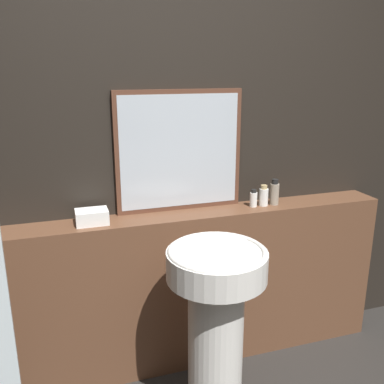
{
  "coord_description": "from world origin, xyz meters",
  "views": [
    {
      "loc": [
        -0.69,
        -0.72,
        1.76
      ],
      "look_at": [
        -0.01,
        1.36,
        1.12
      ],
      "focal_mm": 40.0,
      "sensor_mm": 36.0,
      "label": 1
    }
  ],
  "objects": [
    {
      "name": "lotion_bottle",
      "position": [
        0.54,
        1.47,
        1.03
      ],
      "size": [
        0.05,
        0.05,
        0.16
      ],
      "color": "gray",
      "rests_on": "vanity_counter"
    },
    {
      "name": "pedestal_sink",
      "position": [
        -0.01,
        0.98,
        0.58
      ],
      "size": [
        0.48,
        0.48,
        0.95
      ],
      "color": "silver",
      "rests_on": "ground_plane"
    },
    {
      "name": "conditioner_bottle",
      "position": [
        0.47,
        1.47,
        1.02
      ],
      "size": [
        0.05,
        0.05,
        0.13
      ],
      "color": "white",
      "rests_on": "vanity_counter"
    },
    {
      "name": "mirror",
      "position": [
        -0.02,
        1.56,
        1.3
      ],
      "size": [
        0.73,
        0.03,
        0.68
      ],
      "color": "#563323",
      "rests_on": "vanity_counter"
    },
    {
      "name": "shampoo_bottle",
      "position": [
        0.4,
        1.47,
        1.01
      ],
      "size": [
        0.04,
        0.04,
        0.11
      ],
      "color": "white",
      "rests_on": "vanity_counter"
    },
    {
      "name": "towel_stack",
      "position": [
        -0.53,
        1.47,
        1.0
      ],
      "size": [
        0.17,
        0.12,
        0.08
      ],
      "color": "white",
      "rests_on": "vanity_counter"
    },
    {
      "name": "wall_back",
      "position": [
        0.0,
        1.61,
        1.25
      ],
      "size": [
        8.0,
        0.06,
        2.5
      ],
      "color": "black",
      "rests_on": "ground_plane"
    },
    {
      "name": "vanity_counter",
      "position": [
        0.0,
        1.47,
        0.48
      ],
      "size": [
        2.43,
        0.22,
        0.96
      ],
      "color": "brown",
      "rests_on": "ground_plane"
    }
  ]
}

